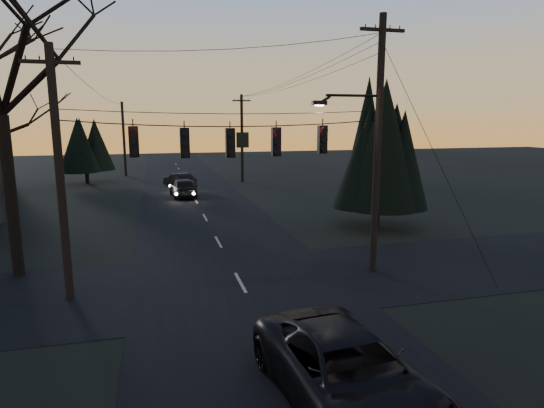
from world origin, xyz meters
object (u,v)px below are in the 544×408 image
object	(u,v)px
utility_pole_far_r	(242,182)
utility_pole_far_l	(126,176)
evergreen_right	(379,152)
suv_near	(347,373)
sedan_oncoming_a	(183,187)
sedan_oncoming_b	(180,181)
utility_pole_right	(372,271)
utility_pole_left	(70,298)

from	to	relation	value
utility_pole_far_r	utility_pole_far_l	size ratio (longest dim) A/B	1.06
evergreen_right	suv_near	distance (m)	17.77
evergreen_right	sedan_oncoming_a	xyz separation A→B (m)	(-10.15, 13.20, -3.56)
sedan_oncoming_b	utility_pole_right	bearing A→B (deg)	80.64
utility_pole_far_l	suv_near	distance (m)	44.57
evergreen_right	utility_pole_far_r	bearing A→B (deg)	100.45
sedan_oncoming_a	sedan_oncoming_b	bearing A→B (deg)	-94.58
utility_pole_far_r	sedan_oncoming_a	world-z (taller)	utility_pole_far_r
utility_pole_far_r	sedan_oncoming_b	distance (m)	6.88
utility_pole_left	evergreen_right	size ratio (longest dim) A/B	1.14
utility_pole_right	sedan_oncoming_b	bearing A→B (deg)	103.98
utility_pole_left	utility_pole_far_l	world-z (taller)	utility_pole_left
utility_pole_right	sedan_oncoming_a	size ratio (longest dim) A/B	2.22
evergreen_right	suv_near	world-z (taller)	evergreen_right
utility_pole_right	sedan_oncoming_b	world-z (taller)	utility_pole_right
suv_near	sedan_oncoming_a	distance (m)	28.42
sedan_oncoming_b	utility_pole_left	bearing A→B (deg)	55.05
sedan_oncoming_b	utility_pole_far_l	bearing A→B (deg)	-87.40
utility_pole_left	utility_pole_far_r	bearing A→B (deg)	67.67
utility_pole_right	utility_pole_left	xyz separation A→B (m)	(-11.50, 0.00, 0.00)
utility_pole_left	utility_pole_far_r	xyz separation A→B (m)	(11.50, 28.00, 0.00)
utility_pole_right	suv_near	size ratio (longest dim) A/B	1.74
utility_pole_far_l	sedan_oncoming_a	bearing A→B (deg)	-71.63
utility_pole_left	utility_pole_far_l	bearing A→B (deg)	90.00
sedan_oncoming_b	evergreen_right	bearing A→B (deg)	95.84
utility_pole_right	sedan_oncoming_a	world-z (taller)	utility_pole_right
utility_pole_left	utility_pole_far_l	size ratio (longest dim) A/B	1.06
sedan_oncoming_b	suv_near	bearing A→B (deg)	69.41
utility_pole_left	utility_pole_right	bearing A→B (deg)	0.00
evergreen_right	suv_near	size ratio (longest dim) A/B	1.30
utility_pole_far_l	evergreen_right	world-z (taller)	evergreen_right
utility_pole_left	suv_near	size ratio (longest dim) A/B	1.48
sedan_oncoming_b	sedan_oncoming_a	bearing A→B (deg)	66.67
utility_pole_right	utility_pole_far_l	bearing A→B (deg)	107.72
suv_near	sedan_oncoming_a	bearing A→B (deg)	87.74
suv_near	sedan_oncoming_a	size ratio (longest dim) A/B	1.28
utility_pole_left	utility_pole_far_r	distance (m)	30.27
utility_pole_left	sedan_oncoming_a	xyz separation A→B (m)	(5.20, 20.34, 0.77)
utility_pole_far_r	sedan_oncoming_a	bearing A→B (deg)	-129.43
utility_pole_left	sedan_oncoming_b	bearing A→B (deg)	78.39
evergreen_right	suv_near	bearing A→B (deg)	-119.39
utility_pole_left	sedan_oncoming_a	size ratio (longest dim) A/B	1.89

